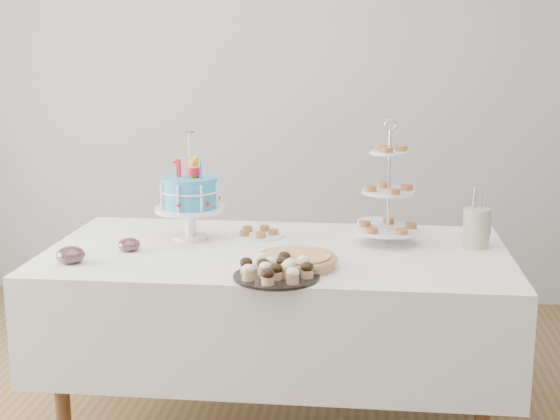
# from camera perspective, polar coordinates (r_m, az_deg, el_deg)

# --- Properties ---
(walls) EXTENTS (5.04, 4.04, 2.70)m
(walls) POSITION_cam_1_polar(r_m,az_deg,el_deg) (2.87, -0.93, 6.77)
(walls) COLOR #ADB0B3
(walls) RESTS_ON floor
(table) EXTENTS (1.92, 1.02, 0.77)m
(table) POSITION_cam_1_polar(r_m,az_deg,el_deg) (3.33, -0.22, -6.68)
(table) COLOR silver
(table) RESTS_ON floor
(birthday_cake) EXTENTS (0.31, 0.31, 0.47)m
(birthday_cake) POSITION_cam_1_polar(r_m,az_deg,el_deg) (3.43, -6.59, -0.04)
(birthday_cake) COLOR white
(birthday_cake) RESTS_ON table
(cupcake_tray) EXTENTS (0.32, 0.32, 0.07)m
(cupcake_tray) POSITION_cam_1_polar(r_m,az_deg,el_deg) (2.87, -0.27, -4.31)
(cupcake_tray) COLOR black
(cupcake_tray) RESTS_ON table
(pie) EXTENTS (0.32, 0.32, 0.05)m
(pie) POSITION_cam_1_polar(r_m,az_deg,el_deg) (3.01, 1.22, -3.67)
(pie) COLOR tan
(pie) RESTS_ON table
(tiered_stand) EXTENTS (0.28, 0.28, 0.54)m
(tiered_stand) POSITION_cam_1_polar(r_m,az_deg,el_deg) (3.34, 7.95, 1.28)
(tiered_stand) COLOR silver
(tiered_stand) RESTS_ON table
(plate_stack) EXTENTS (0.17, 0.17, 0.07)m
(plate_stack) POSITION_cam_1_polar(r_m,az_deg,el_deg) (3.52, 7.02, -1.32)
(plate_stack) COLOR white
(plate_stack) RESTS_ON table
(pastry_plate) EXTENTS (0.23, 0.23, 0.04)m
(pastry_plate) POSITION_cam_1_polar(r_m,az_deg,el_deg) (3.48, -1.61, -1.69)
(pastry_plate) COLOR white
(pastry_plate) RESTS_ON table
(jam_bowl_a) EXTENTS (0.11, 0.11, 0.07)m
(jam_bowl_a) POSITION_cam_1_polar(r_m,az_deg,el_deg) (3.17, -15.06, -3.22)
(jam_bowl_a) COLOR silver
(jam_bowl_a) RESTS_ON table
(jam_bowl_b) EXTENTS (0.09, 0.09, 0.06)m
(jam_bowl_b) POSITION_cam_1_polar(r_m,az_deg,el_deg) (3.30, -10.98, -2.52)
(jam_bowl_b) COLOR silver
(jam_bowl_b) RESTS_ON table
(utensil_pitcher) EXTENTS (0.12, 0.11, 0.25)m
(utensil_pitcher) POSITION_cam_1_polar(r_m,az_deg,el_deg) (3.38, 14.17, -1.17)
(utensil_pitcher) COLOR beige
(utensil_pitcher) RESTS_ON table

